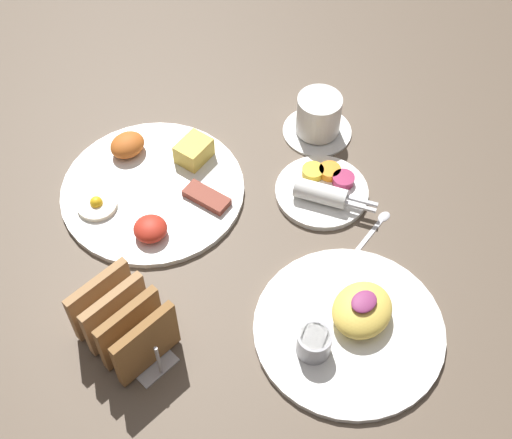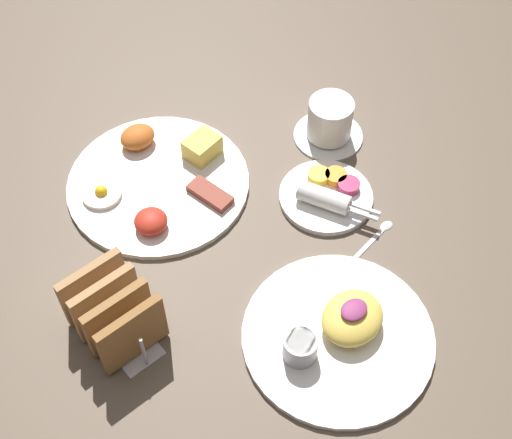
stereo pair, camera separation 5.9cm
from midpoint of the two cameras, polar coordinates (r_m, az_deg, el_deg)
The scene contains 7 objects.
ground_plane at distance 1.09m, azimuth 0.72°, elevation -2.79°, with size 3.00×3.00×0.00m, color brown.
plate_breakfast at distance 1.17m, azimuth -6.39°, elevation 3.15°, with size 0.30×0.30×0.05m.
plate_condiments at distance 1.15m, azimuth 7.20°, elevation 1.91°, with size 0.15×0.17×0.04m.
plate_foreground at distance 1.01m, azimuth 8.29°, elevation -8.98°, with size 0.27×0.27×0.06m.
toast_rack at distance 0.99m, azimuth -9.67°, elevation -7.42°, with size 0.10×0.15×0.10m.
coffee_cup at distance 1.23m, azimuth 7.29°, elevation 7.73°, with size 0.12×0.12×0.08m.
teaspoon at distance 1.12m, azimuth 10.93°, elevation -1.47°, with size 0.13×0.03×0.01m.
Camera 2 is at (-0.38, -0.48, 0.90)m, focal length 50.00 mm.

